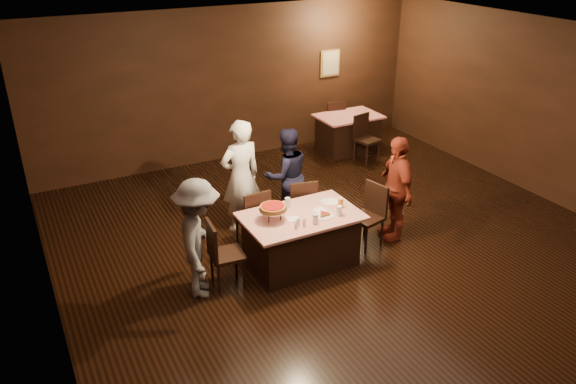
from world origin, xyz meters
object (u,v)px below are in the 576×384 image
at_px(back_table, 348,133).
at_px(diner_navy_hoodie, 286,175).
at_px(main_table, 301,239).
at_px(chair_far_right, 300,206).
at_px(chair_end_left, 227,253).
at_px(glass_back, 288,202).
at_px(pizza_stand, 273,208).
at_px(diner_white_jacket, 241,177).
at_px(diner_grey_knit, 199,239).
at_px(plate_empty, 330,202).
at_px(chair_end_right, 366,217).
at_px(diner_red_shirt, 396,188).
at_px(chair_back_far, 333,121).
at_px(glass_front_left, 315,219).
at_px(glass_front_right, 339,211).
at_px(chair_far_left, 252,218).
at_px(chair_back_near, 367,139).
at_px(glass_amber, 341,203).

xyz_separation_m(back_table, diner_navy_hoodie, (-2.59, -2.16, 0.39)).
distance_m(main_table, diner_navy_hoodie, 1.39).
distance_m(chair_far_right, chair_end_left, 1.68).
height_order(main_table, glass_back, glass_back).
height_order(chair_end_left, glass_back, chair_end_left).
height_order(pizza_stand, glass_back, pizza_stand).
relative_size(chair_far_right, diner_white_jacket, 0.53).
relative_size(chair_far_right, glass_back, 6.79).
xyz_separation_m(diner_navy_hoodie, diner_grey_knit, (-1.91, -1.28, 0.02)).
distance_m(back_table, pizza_stand, 4.84).
relative_size(main_table, plate_empty, 6.40).
height_order(chair_end_right, glass_back, chair_end_right).
height_order(diner_red_shirt, pizza_stand, diner_red_shirt).
relative_size(diner_grey_knit, glass_back, 11.40).
relative_size(chair_back_far, diner_red_shirt, 0.59).
height_order(chair_end_left, diner_white_jacket, diner_white_jacket).
height_order(diner_red_shirt, plate_empty, diner_red_shirt).
distance_m(back_table, diner_grey_knit, 5.67).
bearing_deg(glass_front_left, chair_end_right, 15.95).
height_order(chair_end_right, glass_front_right, chair_end_right).
bearing_deg(chair_far_left, chair_far_right, 177.22).
bearing_deg(back_table, glass_front_left, -128.58).
bearing_deg(diner_navy_hoodie, diner_grey_knit, 35.67).
height_order(main_table, back_table, same).
bearing_deg(chair_far_right, glass_back, 56.82).
xyz_separation_m(chair_end_right, plate_empty, (-0.55, 0.15, 0.30)).
xyz_separation_m(main_table, pizza_stand, (-0.40, 0.05, 0.57)).
xyz_separation_m(diner_white_jacket, diner_navy_hoodie, (0.76, -0.03, -0.12)).
relative_size(chair_back_far, glass_front_left, 6.79).
xyz_separation_m(chair_end_right, diner_red_shirt, (0.52, 0.02, 0.33)).
relative_size(chair_end_left, chair_back_near, 1.00).
relative_size(main_table, chair_far_right, 1.68).
distance_m(pizza_stand, glass_front_right, 0.91).
distance_m(chair_back_far, glass_front_left, 5.26).
bearing_deg(glass_front_right, chair_far_right, 92.86).
height_order(chair_back_far, diner_red_shirt, diner_red_shirt).
bearing_deg(glass_back, pizza_stand, -144.46).
relative_size(diner_navy_hoodie, pizza_stand, 4.09).
xyz_separation_m(back_table, chair_back_far, (0.00, 0.60, 0.09)).
height_order(chair_back_far, glass_front_left, chair_back_far).
relative_size(glass_amber, glass_back, 1.00).
relative_size(chair_end_left, plate_empty, 3.80).
height_order(chair_far_right, chair_end_right, same).
bearing_deg(chair_far_left, chair_end_left, 44.19).
height_order(diner_white_jacket, diner_red_shirt, diner_white_jacket).
bearing_deg(chair_end_right, diner_navy_hoodie, -164.79).
bearing_deg(back_table, plate_empty, -127.04).
xyz_separation_m(main_table, glass_amber, (0.60, -0.05, 0.46)).
xyz_separation_m(diner_grey_knit, glass_front_left, (1.52, -0.28, 0.04)).
distance_m(chair_far_left, chair_back_near, 3.95).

